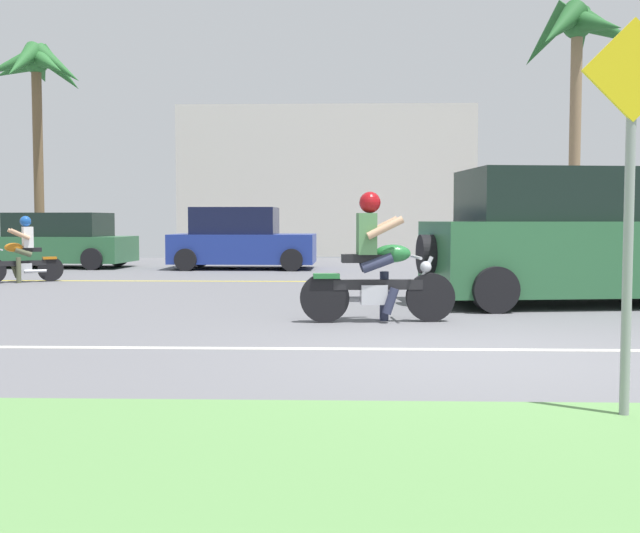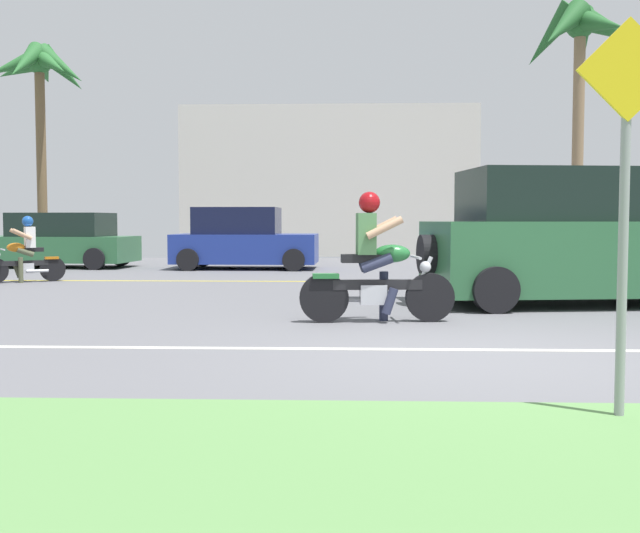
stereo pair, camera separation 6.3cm
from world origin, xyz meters
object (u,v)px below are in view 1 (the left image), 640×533
(parked_car_0, at_px, (53,242))
(palm_tree_1, at_px, (578,44))
(motorcyclist_distant, at_px, (23,254))
(palm_tree_0, at_px, (37,77))
(parked_car_1, at_px, (241,240))
(suv_nearby, at_px, (576,239))
(street_sign, at_px, (630,180))
(motorcyclist, at_px, (376,267))

(parked_car_0, relative_size, palm_tree_1, 0.57)
(motorcyclist_distant, bearing_deg, palm_tree_0, 109.62)
(parked_car_1, height_order, palm_tree_0, palm_tree_0)
(suv_nearby, relative_size, motorcyclist_distant, 3.38)
(parked_car_1, relative_size, palm_tree_0, 0.57)
(motorcyclist_distant, xyz_separation_m, street_sign, (8.27, -10.45, 0.94))
(parked_car_0, bearing_deg, suv_nearby, -36.99)
(parked_car_0, relative_size, parked_car_1, 1.18)
(motorcyclist, bearing_deg, suv_nearby, 34.80)
(parked_car_1, bearing_deg, palm_tree_1, 17.85)
(palm_tree_1, bearing_deg, suv_nearby, -106.57)
(parked_car_0, bearing_deg, palm_tree_1, 10.33)
(palm_tree_0, bearing_deg, palm_tree_1, 0.41)
(parked_car_0, xyz_separation_m, parked_car_1, (5.11, -0.40, 0.05))
(parked_car_0, xyz_separation_m, palm_tree_0, (-1.38, 2.54, 4.84))
(motorcyclist, height_order, palm_tree_0, palm_tree_0)
(palm_tree_0, bearing_deg, motorcyclist_distant, -70.38)
(parked_car_1, height_order, palm_tree_1, palm_tree_1)
(palm_tree_1, bearing_deg, street_sign, -105.73)
(palm_tree_0, distance_m, motorcyclist_distant, 9.29)
(street_sign, bearing_deg, parked_car_1, 106.51)
(palm_tree_1, xyz_separation_m, street_sign, (-5.06, -17.97, -4.88))
(parked_car_0, relative_size, palm_tree_0, 0.67)
(suv_nearby, height_order, motorcyclist_distant, suv_nearby)
(street_sign, bearing_deg, palm_tree_0, 121.42)
(motorcyclist_distant, bearing_deg, street_sign, -51.66)
(suv_nearby, xyz_separation_m, palm_tree_0, (-12.65, 11.03, 4.55))
(suv_nearby, xyz_separation_m, parked_car_1, (-6.16, 8.09, -0.24))
(parked_car_1, xyz_separation_m, motorcyclist_distant, (-3.85, -4.46, -0.17))
(motorcyclist_distant, bearing_deg, motorcyclist, -39.82)
(suv_nearby, height_order, parked_car_0, suv_nearby)
(parked_car_1, relative_size, motorcyclist_distant, 2.63)
(parked_car_0, height_order, palm_tree_0, palm_tree_0)
(palm_tree_0, relative_size, palm_tree_1, 0.84)
(palm_tree_1, distance_m, street_sign, 19.30)
(palm_tree_0, xyz_separation_m, street_sign, (10.91, -17.85, -4.02))
(suv_nearby, height_order, palm_tree_0, palm_tree_0)
(parked_car_0, height_order, palm_tree_1, palm_tree_1)
(palm_tree_1, xyz_separation_m, motorcyclist_distant, (-13.33, -7.51, -5.82))
(parked_car_0, relative_size, motorcyclist_distant, 3.11)
(parked_car_0, bearing_deg, motorcyclist_distant, -75.49)
(motorcyclist_distant, bearing_deg, parked_car_0, 104.51)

